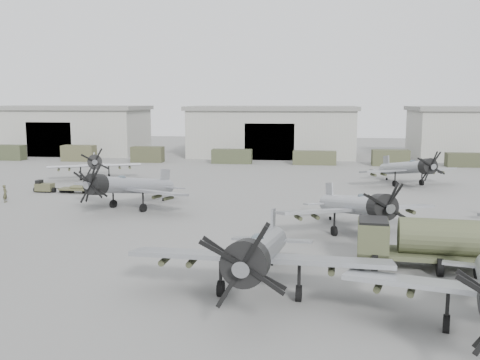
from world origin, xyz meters
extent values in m
plane|color=slate|center=(0.00, 0.00, 0.00)|extent=(220.00, 220.00, 0.00)
cube|color=gray|center=(-38.00, 62.00, 4.00)|extent=(28.00, 14.00, 8.00)
cube|color=slate|center=(-38.00, 62.00, 8.35)|extent=(29.00, 14.80, 0.70)
cube|color=black|center=(-38.00, 55.20, 3.00)|extent=(8.12, 0.40, 6.00)
cube|color=gray|center=(0.00, 62.00, 4.00)|extent=(28.00, 14.00, 8.00)
cube|color=slate|center=(0.00, 62.00, 8.35)|extent=(29.00, 14.80, 0.70)
cube|color=black|center=(0.00, 55.20, 3.00)|extent=(8.12, 0.40, 6.00)
cube|color=#393F29|center=(-42.52, 50.00, 1.23)|extent=(5.21, 2.20, 2.45)
cube|color=#4A4930|center=(-30.42, 50.00, 1.27)|extent=(5.28, 2.20, 2.55)
cube|color=#3D3F29|center=(-18.98, 50.00, 1.23)|extent=(5.00, 2.20, 2.46)
cube|color=#3A402A|center=(-5.45, 50.00, 1.09)|extent=(6.19, 2.20, 2.18)
cube|color=#43462E|center=(7.27, 50.00, 1.03)|extent=(6.54, 2.20, 2.06)
cube|color=#3D402A|center=(18.59, 50.00, 1.19)|extent=(5.44, 2.20, 2.37)
cube|color=#373A26|center=(29.75, 50.00, 1.01)|extent=(6.27, 2.20, 2.03)
cylinder|color=gray|center=(4.00, -5.64, 2.28)|extent=(2.13, 11.05, 3.24)
cylinder|color=black|center=(3.74, -10.50, 3.05)|extent=(2.05, 1.74, 2.15)
cube|color=gray|center=(3.97, -6.26, 2.02)|extent=(13.05, 2.97, 0.58)
cube|color=gray|center=(4.26, -0.78, 2.44)|extent=(0.22, 1.73, 2.07)
ellipsoid|color=#3F4C54|center=(3.91, -7.29, 3.22)|extent=(0.69, 1.27, 0.58)
cylinder|color=black|center=(1.99, -6.36, 0.36)|extent=(0.33, 0.84, 0.83)
cylinder|color=black|center=(5.92, -6.57, 0.36)|extent=(0.33, 0.84, 0.83)
cylinder|color=black|center=(4.24, -1.09, 0.16)|extent=(0.14, 0.34, 0.33)
cylinder|color=black|center=(12.22, -9.38, 0.35)|extent=(0.48, 0.85, 0.80)
cylinder|color=#919299|center=(-9.41, 14.33, 2.10)|extent=(5.45, 9.78, 2.97)
cylinder|color=black|center=(-11.25, 10.25, 2.81)|extent=(2.27, 2.11, 1.98)
cube|color=#919299|center=(-9.65, 13.81, 1.85)|extent=(11.70, 6.81, 0.53)
cube|color=#919299|center=(-7.58, 18.40, 2.25)|extent=(0.76, 1.49, 1.90)
ellipsoid|color=#3F4C54|center=(-10.04, 12.94, 2.96)|extent=(0.99, 1.27, 0.53)
cylinder|color=black|center=(-11.37, 14.38, 0.33)|extent=(0.56, 0.80, 0.76)
cylinder|color=black|center=(-8.08, 12.89, 0.33)|extent=(0.56, 0.80, 0.76)
cylinder|color=black|center=(-7.69, 18.14, 0.14)|extent=(0.23, 0.32, 0.30)
cylinder|color=#9A9DA2|center=(9.65, 7.89, 2.06)|extent=(4.85, 9.78, 2.92)
cylinder|color=black|center=(11.21, 3.78, 2.76)|extent=(2.19, 2.02, 1.95)
cube|color=#9A9DA2|center=(9.85, 7.37, 1.83)|extent=(11.67, 6.10, 0.53)
cube|color=#9A9DA2|center=(8.08, 12.00, 2.21)|extent=(0.66, 1.50, 1.87)
ellipsoid|color=#3F4C54|center=(10.18, 6.49, 2.91)|extent=(0.93, 1.25, 0.52)
cylinder|color=black|center=(8.25, 6.56, 0.33)|extent=(0.51, 0.79, 0.75)
cylinder|color=black|center=(11.57, 7.83, 0.33)|extent=(0.51, 0.79, 0.75)
cylinder|color=black|center=(8.18, 11.74, 0.14)|extent=(0.21, 0.32, 0.30)
cylinder|color=gray|center=(-20.09, 31.36, 1.95)|extent=(4.88, 9.17, 2.77)
cylinder|color=black|center=(-18.47, 27.52, 2.61)|extent=(2.10, 1.95, 1.84)
cube|color=gray|center=(-19.88, 30.87, 1.73)|extent=(10.96, 6.12, 0.50)
cube|color=gray|center=(-21.71, 35.20, 2.09)|extent=(0.67, 1.40, 1.77)
ellipsoid|color=#3F4C54|center=(-19.54, 30.05, 2.75)|extent=(0.90, 1.19, 0.50)
cylinder|color=black|center=(-21.36, 30.05, 0.31)|extent=(0.50, 0.75, 0.71)
cylinder|color=black|center=(-18.26, 31.36, 0.31)|extent=(0.50, 0.75, 0.71)
cylinder|color=black|center=(-21.61, 34.95, 0.13)|extent=(0.21, 0.30, 0.28)
cylinder|color=#919499|center=(17.51, 31.35, 2.01)|extent=(4.92, 9.49, 2.85)
cylinder|color=black|center=(19.12, 27.37, 2.69)|extent=(2.15, 1.99, 1.90)
cube|color=#919499|center=(17.71, 30.84, 1.78)|extent=(11.34, 6.17, 0.51)
cube|color=#919499|center=(15.89, 35.33, 2.16)|extent=(0.67, 1.45, 1.82)
ellipsoid|color=#3F4C54|center=(18.06, 30.00, 2.84)|extent=(0.92, 1.22, 0.51)
cylinder|color=black|center=(16.17, 30.02, 0.32)|extent=(0.51, 0.77, 0.73)
cylinder|color=black|center=(19.39, 31.33, 0.32)|extent=(0.51, 0.77, 0.73)
cylinder|color=black|center=(15.99, 35.07, 0.14)|extent=(0.21, 0.31, 0.29)
cube|color=#464B31|center=(13.16, -0.53, 0.83)|extent=(7.98, 3.25, 0.28)
cube|color=#464B31|center=(10.17, -0.25, 1.72)|extent=(2.00, 2.71, 1.89)
cylinder|color=#464B31|center=(14.16, -0.62, 1.94)|extent=(5.28, 2.56, 2.11)
cube|color=black|center=(10.17, -0.25, 2.72)|extent=(1.86, 2.36, 0.17)
cylinder|color=black|center=(10.17, -1.54, 0.50)|extent=(0.42, 1.03, 1.00)
cylinder|color=black|center=(15.93, 0.51, 0.50)|extent=(0.42, 1.03, 1.00)
cube|color=#47472E|center=(-21.64, 21.43, 0.55)|extent=(1.84, 1.17, 0.80)
cube|color=black|center=(-22.24, 21.45, 1.05)|extent=(0.53, 0.92, 0.50)
cylinder|color=black|center=(-21.64, 21.43, 0.25)|extent=(1.22, 0.61, 0.56)
cylinder|color=black|center=(-20.34, 21.38, 0.45)|extent=(1.20, 0.13, 0.08)
cube|color=#47472E|center=(-17.84, 21.28, 0.45)|extent=(3.86, 1.54, 0.18)
cylinder|color=black|center=(-17.84, 21.28, 0.20)|extent=(1.52, 0.50, 0.44)
cylinder|color=#47472E|center=(-17.84, 21.28, 0.65)|extent=(1.41, 0.37, 0.32)
imported|color=#42422B|center=(-22.62, 15.51, 0.85)|extent=(0.51, 0.68, 1.70)
camera|label=1|loc=(6.22, -31.88, 9.79)|focal=40.00mm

